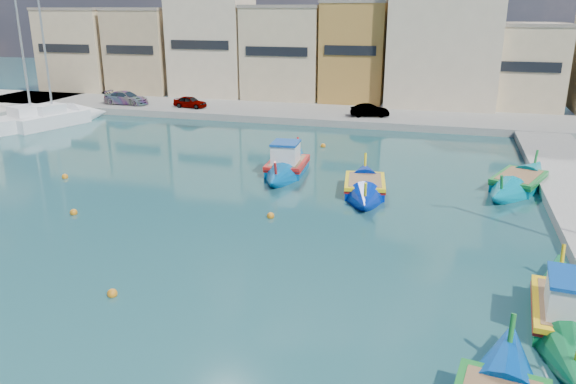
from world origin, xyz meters
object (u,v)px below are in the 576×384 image
at_px(yacht_north, 69,117).
at_px(yacht_midnorth, 49,119).
at_px(luzzu_turquoise_cabin, 566,315).
at_px(luzzu_green, 365,188).
at_px(luzzu_cyan_mid, 518,183).
at_px(church_block, 446,21).
at_px(luzzu_blue_cabin, 287,167).

xyz_separation_m(yacht_north, yacht_midnorth, (-1.03, -1.38, 0.01)).
bearing_deg(luzzu_turquoise_cabin, yacht_north, 146.10).
bearing_deg(yacht_midnorth, luzzu_green, -21.07).
bearing_deg(luzzu_turquoise_cabin, luzzu_cyan_mid, 89.98).
bearing_deg(yacht_north, yacht_midnorth, -126.84).
relative_size(church_block, luzzu_green, 2.31).
distance_m(luzzu_blue_cabin, luzzu_green, 5.76).
distance_m(luzzu_cyan_mid, yacht_north, 37.21).
xyz_separation_m(luzzu_blue_cabin, yacht_midnorth, (-23.78, 8.53, 0.13)).
bearing_deg(yacht_midnorth, luzzu_turquoise_cabin, -31.63).
bearing_deg(luzzu_cyan_mid, yacht_north, 165.43).
height_order(church_block, luzzu_green, church_block).
height_order(luzzu_blue_cabin, yacht_midnorth, yacht_midnorth).
distance_m(church_block, luzzu_cyan_mid, 27.38).
relative_size(yacht_north, yacht_midnorth, 0.99).
bearing_deg(luzzu_cyan_mid, luzzu_turquoise_cabin, -90.02).
relative_size(church_block, luzzu_blue_cabin, 2.18).
height_order(luzzu_cyan_mid, yacht_midnorth, yacht_midnorth).
bearing_deg(yacht_north, luzzu_blue_cabin, -23.54).
relative_size(luzzu_cyan_mid, yacht_north, 0.74).
relative_size(luzzu_turquoise_cabin, yacht_midnorth, 0.72).
bearing_deg(luzzu_cyan_mid, church_block, 101.03).
bearing_deg(yacht_north, church_block, 27.72).
bearing_deg(luzzu_green, luzzu_cyan_mid, 21.18).
xyz_separation_m(church_block, luzzu_green, (-3.13, -28.81, -8.14)).
bearing_deg(yacht_north, luzzu_green, -24.17).
relative_size(luzzu_green, yacht_north, 0.66).
distance_m(church_block, luzzu_turquoise_cabin, 41.59).
bearing_deg(yacht_midnorth, yacht_north, 53.16).
bearing_deg(luzzu_blue_cabin, luzzu_cyan_mid, 2.36).
xyz_separation_m(luzzu_green, yacht_midnorth, (-28.92, 11.14, 0.23)).
xyz_separation_m(luzzu_turquoise_cabin, yacht_north, (-36.01, 24.19, 0.14)).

